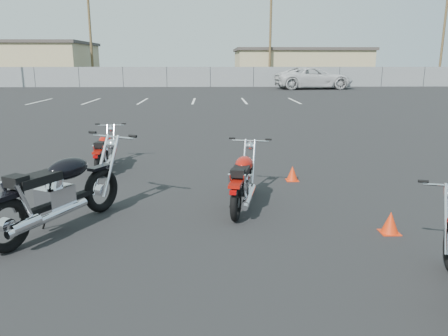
{
  "coord_description": "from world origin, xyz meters",
  "views": [
    {
      "loc": [
        -0.01,
        -6.05,
        2.28
      ],
      "look_at": [
        0.2,
        0.6,
        0.65
      ],
      "focal_mm": 35.0,
      "sensor_mm": 36.0,
      "label": 1
    }
  ],
  "objects_px": {
    "motorcycle_front_red": "(105,151)",
    "motorcycle_second_black": "(58,192)",
    "motorcycle_third_red": "(243,180)",
    "white_van": "(314,72)"
  },
  "relations": [
    {
      "from": "motorcycle_front_red",
      "to": "motorcycle_second_black",
      "type": "xyz_separation_m",
      "value": [
        0.19,
        -3.46,
        0.14
      ]
    },
    {
      "from": "motorcycle_front_red",
      "to": "motorcycle_third_red",
      "type": "xyz_separation_m",
      "value": [
        2.78,
        -2.55,
        0.03
      ]
    },
    {
      "from": "motorcycle_front_red",
      "to": "white_van",
      "type": "relative_size",
      "value": 0.24
    },
    {
      "from": "motorcycle_second_black",
      "to": "motorcycle_third_red",
      "type": "height_order",
      "value": "motorcycle_second_black"
    },
    {
      "from": "motorcycle_front_red",
      "to": "motorcycle_second_black",
      "type": "height_order",
      "value": "motorcycle_second_black"
    },
    {
      "from": "motorcycle_third_red",
      "to": "white_van",
      "type": "xyz_separation_m",
      "value": [
        8.29,
        30.92,
        1.0
      ]
    },
    {
      "from": "motorcycle_front_red",
      "to": "motorcycle_second_black",
      "type": "bearing_deg",
      "value": -86.91
    },
    {
      "from": "motorcycle_third_red",
      "to": "motorcycle_second_black",
      "type": "bearing_deg",
      "value": -160.61
    },
    {
      "from": "motorcycle_front_red",
      "to": "motorcycle_third_red",
      "type": "height_order",
      "value": "motorcycle_third_red"
    },
    {
      "from": "motorcycle_front_red",
      "to": "motorcycle_third_red",
      "type": "distance_m",
      "value": 3.77
    }
  ]
}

